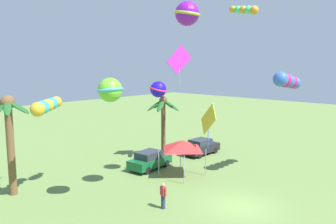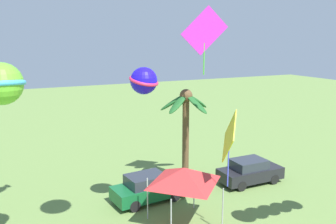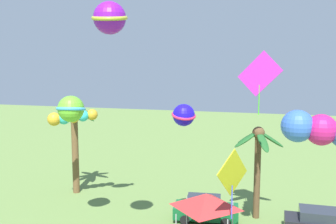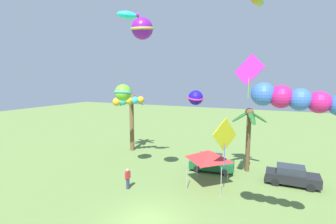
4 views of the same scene
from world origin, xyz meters
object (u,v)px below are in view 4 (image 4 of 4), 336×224
(parked_car_0, at_px, (292,176))
(spectator_0, at_px, (128,178))
(kite_tube_4, at_px, (127,101))
(kite_ball_6, at_px, (123,93))
(festival_tent, at_px, (208,155))
(kite_ball_8, at_px, (196,98))
(kite_diamond_0, at_px, (249,70))
(kite_ball_1, at_px, (142,29))
(parked_car_1, at_px, (211,163))
(kite_tube_7, at_px, (295,99))
(palm_tree_0, at_px, (249,125))
(kite_diamond_2, at_px, (225,136))
(kite_fish_3, at_px, (128,15))
(palm_tree_1, at_px, (132,110))

(parked_car_0, distance_m, spectator_0, 12.88)
(kite_tube_4, xyz_separation_m, kite_ball_6, (2.09, -3.74, 1.07))
(festival_tent, relative_size, kite_ball_8, 1.53)
(kite_diamond_0, bearing_deg, kite_ball_6, -161.84)
(spectator_0, distance_m, kite_ball_1, 10.94)
(festival_tent, bearing_deg, parked_car_1, 99.45)
(parked_car_1, bearing_deg, kite_tube_7, -56.55)
(parked_car_0, height_order, kite_tube_7, kite_tube_7)
(kite_ball_1, bearing_deg, parked_car_1, 64.15)
(palm_tree_0, bearing_deg, kite_tube_7, -74.10)
(kite_ball_1, xyz_separation_m, kite_diamond_2, (5.23, 2.16, -7.20))
(parked_car_1, relative_size, kite_diamond_0, 1.14)
(kite_tube_7, bearing_deg, kite_diamond_0, 109.08)
(kite_fish_3, relative_size, kite_tube_4, 0.65)
(palm_tree_0, bearing_deg, kite_diamond_2, -99.53)
(kite_ball_8, bearing_deg, palm_tree_0, 39.99)
(parked_car_1, distance_m, kite_ball_6, 10.12)
(kite_fish_3, distance_m, kite_ball_8, 8.45)
(spectator_0, distance_m, kite_tube_7, 12.91)
(parked_car_0, distance_m, kite_fish_3, 18.08)
(kite_fish_3, height_order, kite_ball_8, kite_fish_3)
(festival_tent, bearing_deg, kite_tube_4, 162.02)
(festival_tent, distance_m, kite_ball_6, 8.74)
(palm_tree_0, distance_m, spectator_0, 11.44)
(kite_ball_8, bearing_deg, kite_ball_6, -162.66)
(kite_tube_4, bearing_deg, kite_ball_8, -13.54)
(kite_ball_8, bearing_deg, parked_car_1, 64.45)
(palm_tree_0, height_order, kite_fish_3, kite_fish_3)
(kite_ball_6, bearing_deg, kite_ball_8, 17.34)
(spectator_0, height_order, kite_tube_7, kite_tube_7)
(parked_car_1, height_order, kite_ball_6, kite_ball_6)
(kite_ball_6, bearing_deg, palm_tree_1, 117.45)
(festival_tent, relative_size, kite_fish_3, 1.58)
(kite_ball_1, relative_size, kite_tube_7, 0.47)
(kite_fish_3, xyz_separation_m, kite_tube_4, (-3.07, 4.22, -7.20))
(kite_fish_3, distance_m, kite_tube_7, 13.90)
(kite_diamond_0, relative_size, kite_ball_8, 1.90)
(palm_tree_0, bearing_deg, kite_fish_3, -147.55)
(palm_tree_0, distance_m, kite_diamond_0, 5.16)
(kite_tube_4, height_order, kite_ball_8, kite_ball_8)
(kite_diamond_0, relative_size, kite_tube_7, 0.87)
(kite_diamond_2, bearing_deg, spectator_0, -165.56)
(kite_ball_6, distance_m, kite_ball_8, 6.15)
(palm_tree_0, relative_size, kite_ball_8, 3.10)
(kite_tube_4, bearing_deg, kite_tube_7, -30.84)
(kite_ball_8, bearing_deg, palm_tree_1, 153.29)
(parked_car_0, bearing_deg, kite_diamond_2, -137.71)
(kite_ball_1, height_order, kite_ball_6, kite_ball_1)
(spectator_0, relative_size, kite_tube_4, 0.57)
(kite_diamond_2, relative_size, kite_tube_4, 1.27)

